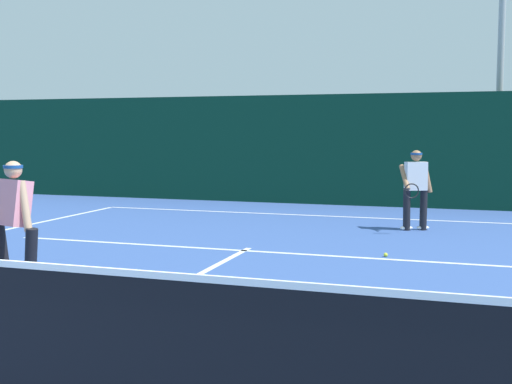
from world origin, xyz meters
name	(u,v)px	position (x,y,z in m)	size (l,w,h in m)	color
court_line_baseline_far	(311,215)	(0.00, 10.94, 0.00)	(10.68, 0.10, 0.01)	white
court_line_service	(244,251)	(0.00, 6.15, 0.00)	(8.71, 0.10, 0.01)	white
court_line_centre	(166,292)	(0.00, 3.20, 0.00)	(0.10, 6.40, 0.01)	white
player_near	(14,220)	(-1.83, 2.72, 0.89)	(1.06, 0.88, 1.63)	black
player_far	(416,186)	(2.52, 9.36, 0.88)	(0.70, 0.91, 1.61)	black
tennis_ball	(386,255)	(2.31, 6.35, 0.03)	(0.07, 0.07, 0.07)	#D1E033
back_fence_windscreen	(332,150)	(0.00, 13.34, 1.48)	(22.89, 0.12, 2.97)	#0A3223
light_pole	(502,10)	(4.24, 14.89, 5.20)	(0.55, 0.44, 8.64)	#9EA39E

